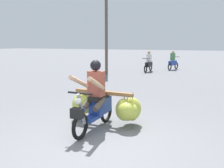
{
  "coord_description": "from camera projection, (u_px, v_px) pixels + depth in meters",
  "views": [
    {
      "loc": [
        1.95,
        -3.96,
        1.96
      ],
      "look_at": [
        -0.49,
        1.72,
        0.9
      ],
      "focal_mm": 39.03,
      "sensor_mm": 36.0,
      "label": 1
    }
  ],
  "objects": [
    {
      "name": "utility_pole",
      "position": [
        106.0,
        29.0,
        14.81
      ],
      "size": [
        0.18,
        0.18,
        5.5
      ],
      "primitive_type": "cylinder",
      "color": "brown",
      "rests_on": "ground"
    },
    {
      "name": "motorbike_main_loaded",
      "position": [
        104.0,
        105.0,
        5.78
      ],
      "size": [
        1.86,
        1.82,
        1.58
      ],
      "color": "black",
      "rests_on": "ground"
    },
    {
      "name": "motorbike_distant_ahead_left",
      "position": [
        149.0,
        63.0,
        16.34
      ],
      "size": [
        0.5,
        1.62,
        1.4
      ],
      "color": "black",
      "rests_on": "ground"
    },
    {
      "name": "motorbike_distant_ahead_right",
      "position": [
        173.0,
        62.0,
        17.49
      ],
      "size": [
        0.64,
        1.58,
        1.4
      ],
      "color": "black",
      "rests_on": "ground"
    },
    {
      "name": "ground_plane",
      "position": [
        100.0,
        146.0,
        4.67
      ],
      "size": [
        120.0,
        120.0,
        0.0
      ],
      "primitive_type": "plane",
      "color": "slate"
    }
  ]
}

